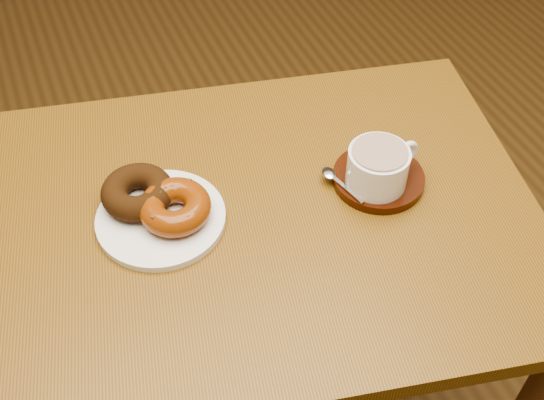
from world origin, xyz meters
name	(u,v)px	position (x,y,z in m)	size (l,w,h in m)	color
ground	(299,349)	(0.00, 0.00, 0.00)	(6.00, 6.00, 0.00)	brown
cafe_table	(261,263)	(-0.18, -0.18, 0.70)	(1.01, 0.83, 0.83)	brown
donut_plate	(161,218)	(-0.33, -0.14, 0.84)	(0.20, 0.20, 0.01)	white
donut_cinnamon	(137,192)	(-0.35, -0.10, 0.87)	(0.11, 0.11, 0.04)	#331C0A
donut_caramel	(175,207)	(-0.31, -0.15, 0.87)	(0.12, 0.12, 0.04)	#813B0E
saucer	(378,178)	(0.03, -0.20, 0.84)	(0.15, 0.15, 0.02)	#351307
coffee_cup	(379,166)	(0.02, -0.21, 0.88)	(0.13, 0.10, 0.07)	white
teaspoon	(332,176)	(-0.05, -0.17, 0.85)	(0.03, 0.10, 0.01)	silver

